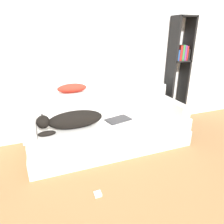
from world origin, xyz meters
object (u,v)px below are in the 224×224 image
power_adapter (98,194)px  couch (110,133)px  bookshelf (179,67)px  dog (72,120)px  throw_pillow (72,88)px  laptop (118,120)px

power_adapter → couch: bearing=62.6°
bookshelf → power_adapter: size_ratio=25.09×
couch → bookshelf: size_ratio=1.23×
dog → bookshelf: bookshelf is taller
dog → throw_pillow: size_ratio=1.99×
couch → dog: 0.66m
laptop → power_adapter: bearing=-137.5°
couch → bookshelf: 1.70m
dog → bookshelf: size_ratio=0.45×
dog → laptop: (0.66, 0.02, -0.11)m
couch → dog: bearing=-170.5°
laptop → bookshelf: bearing=6.7°
dog → bookshelf: (1.98, 0.50, 0.49)m
couch → dog: (-0.55, -0.09, 0.34)m
dog → power_adapter: dog is taller
dog → bookshelf: 2.10m
laptop → throw_pillow: size_ratio=0.90×
throw_pillow → power_adapter: (-0.02, -1.26, -0.83)m
dog → power_adapter: size_ratio=11.40×
bookshelf → dog: bearing=-165.9°
power_adapter → throw_pillow: bearing=89.3°
dog → laptop: size_ratio=2.21×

